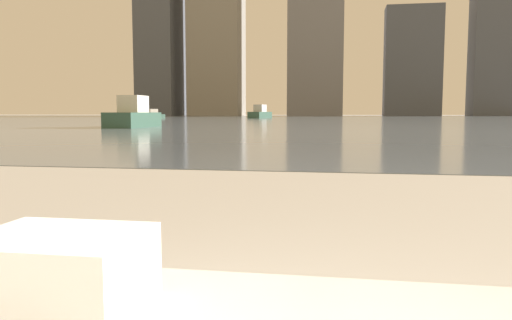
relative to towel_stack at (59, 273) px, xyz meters
name	(u,v)px	position (x,y,z in m)	size (l,w,h in m)	color
towel_stack	(59,273)	(0.00, 0.00, 0.00)	(0.25, 0.20, 0.12)	white
harbor_water	(338,119)	(0.03, 61.24, -0.59)	(180.00, 110.00, 0.01)	slate
harbor_boat_0	(260,113)	(-10.61, 66.96, 0.07)	(2.70, 5.19, 1.85)	#335647
harbor_boat_1	(152,115)	(-22.87, 58.58, -0.15)	(2.56, 3.38, 1.22)	#335647
harbor_boat_2	(134,116)	(-10.84, 25.22, 0.03)	(1.69, 4.64, 1.73)	#335647
skyline_tower_0	(161,51)	(-43.29, 117.24, 15.19)	(9.15, 12.64, 31.56)	#4C515B
skyline_tower_1	(216,21)	(-29.35, 117.24, 21.88)	(12.24, 10.17, 44.94)	gray
skyline_tower_3	(412,62)	(15.93, 117.24, 11.55)	(12.31, 6.09, 24.28)	#4C515B
skyline_tower_4	(503,20)	(34.52, 117.24, 20.24)	(12.35, 7.14, 41.67)	#4C515B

